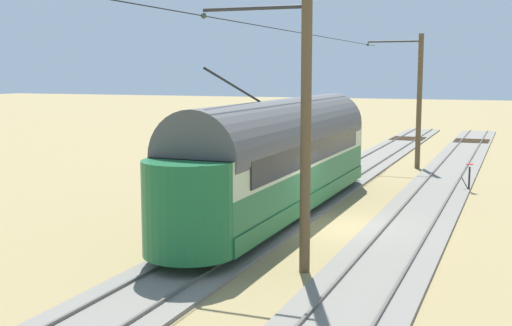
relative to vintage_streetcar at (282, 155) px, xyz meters
name	(u,v)px	position (x,y,z in m)	size (l,w,h in m)	color
ground_plane	(336,227)	(-2.37, 1.04, -2.26)	(220.00, 220.00, 0.00)	#937F51
track_streetcar_siding	(408,230)	(-4.74, 0.73, -2.21)	(2.80, 80.00, 0.18)	slate
track_adjacent_siding	(275,218)	(0.00, 0.73, -2.21)	(2.80, 80.00, 0.18)	slate
vintage_streetcar	(282,155)	(0.00, 0.00, 0.00)	(2.65, 17.19, 5.24)	#196033
catenary_pole_foreground	(418,99)	(-2.81, -14.25, 1.58)	(3.12, 0.28, 7.32)	brown
catenary_pole_mid_near	(303,128)	(-2.81, 6.36, 1.58)	(3.12, 0.28, 7.32)	brown
overhead_wire_run	(218,18)	(-0.06, 5.55, 4.52)	(2.92, 45.22, 0.18)	black
switch_stand	(469,176)	(-6.07, -7.85, -1.56)	(0.50, 0.30, 1.24)	black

